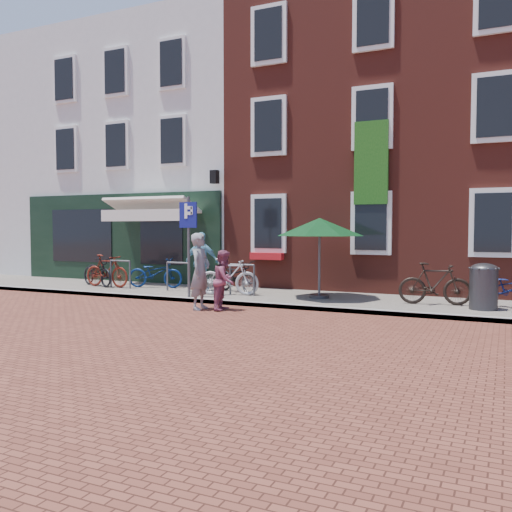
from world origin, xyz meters
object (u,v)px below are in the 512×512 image
at_px(parking_sign, 188,231).
at_px(boy, 224,280).
at_px(bicycle_6, 511,288).
at_px(cafe_person, 202,261).
at_px(bicycle_3, 229,277).
at_px(bicycle_2, 155,273).
at_px(parasol, 320,224).
at_px(litter_bin, 484,284).
at_px(bicycle_1, 107,271).
at_px(woman, 200,271).
at_px(bicycle_5, 435,284).
at_px(bicycle_4, 237,276).
at_px(bicycle_0, 97,272).

height_order(parking_sign, boy, parking_sign).
xyz_separation_m(boy, bicycle_6, (5.92, 2.35, -0.15)).
height_order(boy, bicycle_6, boy).
xyz_separation_m(cafe_person, bicycle_3, (1.18, -0.61, -0.34)).
bearing_deg(bicycle_2, boy, -138.74).
bearing_deg(cafe_person, boy, 122.78).
relative_size(parking_sign, parasol, 1.14).
bearing_deg(bicycle_6, litter_bin, 153.41).
bearing_deg(bicycle_1, woman, -112.23).
distance_m(parking_sign, bicycle_5, 6.12).
xyz_separation_m(litter_bin, bicycle_3, (-6.21, -0.08, -0.07)).
distance_m(parasol, bicycle_5, 3.13).
relative_size(litter_bin, woman, 0.61).
height_order(woman, cafe_person, woman).
bearing_deg(bicycle_2, bicycle_6, -105.37).
bearing_deg(bicycle_5, bicycle_4, 78.32).
xyz_separation_m(parking_sign, bicycle_0, (-3.94, 1.10, -1.26)).
xyz_separation_m(boy, bicycle_1, (-5.05, 1.97, -0.10)).
bearing_deg(bicycle_0, litter_bin, -69.39).
xyz_separation_m(bicycle_2, bicycle_3, (2.80, -0.66, 0.05)).
relative_size(parasol, boy, 1.65).
xyz_separation_m(bicycle_1, bicycle_6, (10.97, 0.37, -0.05)).
xyz_separation_m(litter_bin, cafe_person, (-7.39, 0.53, 0.27)).
relative_size(parking_sign, cafe_person, 1.56).
bearing_deg(bicycle_4, bicycle_2, 116.78).
bearing_deg(bicycle_6, boy, 133.66).
bearing_deg(bicycle_6, bicycle_3, 116.80).
distance_m(parking_sign, cafe_person, 1.73).
xyz_separation_m(cafe_person, bicycle_1, (-3.04, -0.42, -0.34)).
bearing_deg(bicycle_0, bicycle_1, -80.73).
distance_m(boy, bicycle_5, 4.85).
bearing_deg(bicycle_4, parking_sign, -176.62).
distance_m(bicycle_2, bicycle_6, 9.55).
distance_m(litter_bin, bicycle_4, 6.32).
relative_size(parasol, cafe_person, 1.37).
bearing_deg(woman, bicycle_1, 60.83).
xyz_separation_m(woman, bicycle_4, (-0.37, 2.58, -0.34)).
distance_m(boy, bicycle_3, 1.97).
bearing_deg(bicycle_4, litter_bin, -68.31).
relative_size(litter_bin, boy, 0.79).
bearing_deg(parking_sign, boy, -32.03).
xyz_separation_m(woman, bicycle_2, (-3.08, 2.59, -0.34)).
bearing_deg(parking_sign, bicycle_3, 48.29).
distance_m(litter_bin, bicycle_1, 10.43).
xyz_separation_m(bicycle_3, bicycle_4, (-0.09, 0.66, -0.05)).
xyz_separation_m(parasol, woman, (-2.07, -2.38, -1.10)).
xyz_separation_m(bicycle_1, bicycle_3, (4.22, -0.19, 0.00)).
height_order(boy, bicycle_2, boy).
height_order(bicycle_1, bicycle_3, same).
xyz_separation_m(boy, bicycle_5, (4.33, 2.18, -0.10)).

